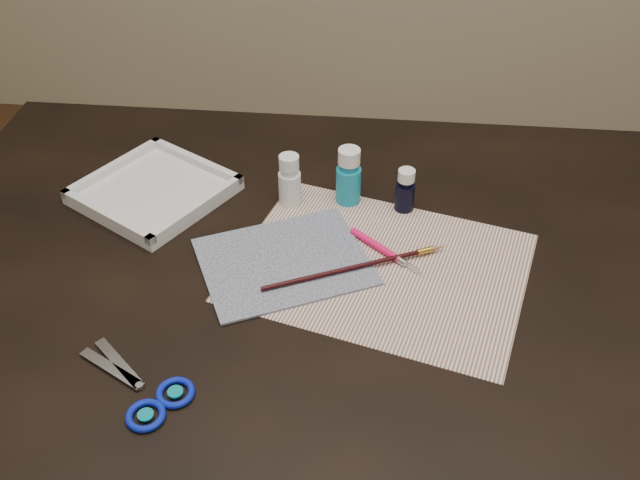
# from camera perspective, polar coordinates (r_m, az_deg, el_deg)

# --- Properties ---
(table) EXTENTS (1.30, 0.90, 0.75)m
(table) POSITION_cam_1_polar(r_m,az_deg,el_deg) (1.34, 0.00, -14.20)
(table) COLOR black
(table) RESTS_ON ground
(paper) EXTENTS (0.49, 0.42, 0.00)m
(paper) POSITION_cam_1_polar(r_m,az_deg,el_deg) (1.07, 4.88, -2.16)
(paper) COLOR silver
(paper) RESTS_ON table
(canvas) EXTENTS (0.30, 0.28, 0.00)m
(canvas) POSITION_cam_1_polar(r_m,az_deg,el_deg) (1.07, -2.88, -1.72)
(canvas) COLOR #111E39
(canvas) RESTS_ON paper
(paint_bottle_white) EXTENTS (0.05, 0.05, 0.09)m
(paint_bottle_white) POSITION_cam_1_polar(r_m,az_deg,el_deg) (1.17, -2.45, 4.82)
(paint_bottle_white) COLOR white
(paint_bottle_white) RESTS_ON table
(paint_bottle_cyan) EXTENTS (0.05, 0.05, 0.10)m
(paint_bottle_cyan) POSITION_cam_1_polar(r_m,az_deg,el_deg) (1.17, 2.30, 5.14)
(paint_bottle_cyan) COLOR teal
(paint_bottle_cyan) RESTS_ON table
(paint_bottle_navy) EXTENTS (0.03, 0.03, 0.08)m
(paint_bottle_navy) POSITION_cam_1_polar(r_m,az_deg,el_deg) (1.16, 6.83, 3.98)
(paint_bottle_navy) COLOR black
(paint_bottle_navy) RESTS_ON table
(paintbrush) EXTENTS (0.27, 0.13, 0.01)m
(paintbrush) POSITION_cam_1_polar(r_m,az_deg,el_deg) (1.05, 2.99, -2.13)
(paintbrush) COLOR black
(paintbrush) RESTS_ON canvas
(craft_knife) EXTENTS (0.12, 0.10, 0.01)m
(craft_knife) POSITION_cam_1_polar(r_m,az_deg,el_deg) (1.08, 5.35, -0.96)
(craft_knife) COLOR #EF1159
(craft_knife) RESTS_ON paper
(scissors) EXTENTS (0.21, 0.17, 0.01)m
(scissors) POSITION_cam_1_polar(r_m,az_deg,el_deg) (0.94, -15.21, -10.92)
(scissors) COLOR silver
(scissors) RESTS_ON table
(palette_tray) EXTENTS (0.29, 0.29, 0.03)m
(palette_tray) POSITION_cam_1_polar(r_m,az_deg,el_deg) (1.23, -13.14, 3.95)
(palette_tray) COLOR silver
(palette_tray) RESTS_ON table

